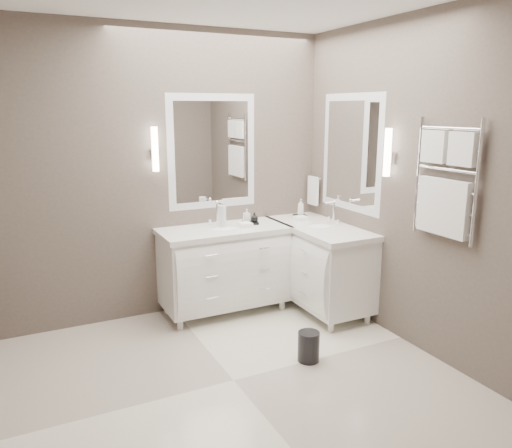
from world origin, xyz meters
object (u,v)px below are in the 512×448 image
vanity_back (224,264)px  vanity_right (319,261)px  waste_bin (309,346)px  towel_ladder (445,187)px

vanity_back → vanity_right: size_ratio=1.00×
vanity_right → waste_bin: size_ratio=5.13×
vanity_right → waste_bin: vanity_right is taller
towel_ladder → waste_bin: (-0.90, 0.41, -1.27)m
vanity_back → towel_ladder: towel_ladder is taller
vanity_back → waste_bin: size_ratio=5.13×
towel_ladder → waste_bin: 1.61m
vanity_back → towel_ladder: 2.16m
vanity_right → waste_bin: (-0.67, -0.89, -0.36)m
vanity_back → vanity_right: (0.88, -0.33, 0.00)m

